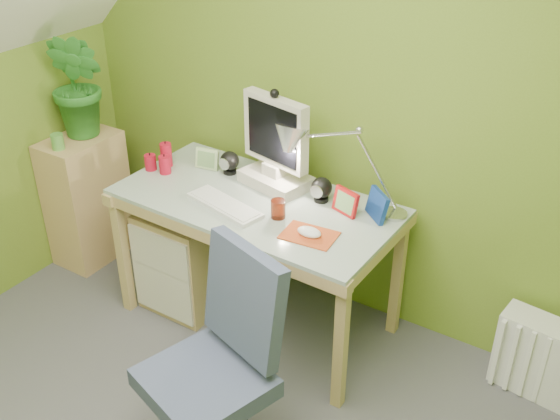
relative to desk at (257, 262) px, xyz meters
The scene contains 19 objects.
wall_back 0.97m from the desk, 57.32° to the left, with size 3.20×0.01×2.40m, color olive.
desk is the anchor object (origin of this frame).
monitor 0.65m from the desk, 90.00° to the left, with size 0.38×0.22×0.51m, color beige, non-canonical shape.
speaker_left 0.53m from the desk, 149.35° to the left, with size 0.10×0.10×0.12m, color black, non-canonical shape.
speaker_right 0.53m from the desk, 30.65° to the left, with size 0.10×0.10×0.12m, color black, non-canonical shape.
keyboard 0.41m from the desk, 119.74° to the right, with size 0.41×0.13×0.02m, color white.
mousepad 0.55m from the desk, 20.22° to the right, with size 0.24×0.17×0.01m, color #B8451C.
mouse 0.56m from the desk, 20.22° to the right, with size 0.11×0.07×0.04m, color white.
amber_tumbler 0.45m from the desk, 23.96° to the right, with size 0.07×0.07×0.09m, color maroon.
candle_cluster 0.74m from the desk, behind, with size 0.17×0.15×0.13m, color #B60F28, non-canonical shape.
photo_frame_red 0.61m from the desk, 15.95° to the left, with size 0.14×0.02×0.12m, color #B21313.
photo_frame_blue 0.72m from the desk, 15.95° to the left, with size 0.15×0.02×0.13m, color navy.
photo_frame_green 0.60m from the desk, 160.71° to the left, with size 0.13×0.02×0.11m, color #B3D391.
desk_lamp 0.83m from the desk, 21.80° to the left, with size 0.57×0.25×0.61m, color #B0B1B5, non-canonical shape.
side_ledge 1.19m from the desk, behind, with size 0.29×0.44×0.77m, color tan.
potted_plant 1.36m from the desk, behind, with size 0.33×0.27×0.60m, color #2C7527.
green_cup 1.26m from the desk, behind, with size 0.07×0.07×0.09m, color #5FA645.
task_chair 0.93m from the desk, 68.00° to the right, with size 0.50×0.50×0.90m, color #3A435F, non-canonical shape.
radiator 1.41m from the desk, 11.06° to the left, with size 0.39×0.16×0.39m, color silver.
Camera 1 is at (1.31, -1.05, 2.28)m, focal length 42.00 mm.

